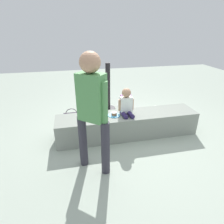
# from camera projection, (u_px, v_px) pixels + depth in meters

# --- Properties ---
(ground_plane) EXTENTS (12.00, 12.00, 0.00)m
(ground_plane) POSITION_uv_depth(u_px,v_px,m) (127.00, 135.00, 3.65)
(ground_plane) COLOR #9AA798
(concrete_ledge) EXTENTS (2.59, 0.53, 0.43)m
(concrete_ledge) POSITION_uv_depth(u_px,v_px,m) (127.00, 125.00, 3.56)
(concrete_ledge) COLOR gray
(concrete_ledge) RESTS_ON ground_plane
(child_seated) EXTENTS (0.28, 0.32, 0.48)m
(child_seated) POSITION_uv_depth(u_px,v_px,m) (126.00, 103.00, 3.39)
(child_seated) COLOR #261C4B
(child_seated) RESTS_ON concrete_ledge
(adult_standing) EXTENTS (0.40, 0.37, 1.65)m
(adult_standing) POSITION_uv_depth(u_px,v_px,m) (92.00, 105.00, 2.40)
(adult_standing) COLOR #2D2B36
(adult_standing) RESTS_ON ground_plane
(cake_plate) EXTENTS (0.22, 0.22, 0.07)m
(cake_plate) POSITION_uv_depth(u_px,v_px,m) (114.00, 114.00, 3.42)
(cake_plate) COLOR #4CA5D8
(cake_plate) RESTS_ON concrete_ledge
(gift_bag) EXTENTS (0.26, 0.12, 0.38)m
(gift_bag) POSITION_uv_depth(u_px,v_px,m) (126.00, 101.00, 4.79)
(gift_bag) COLOR #B259BF
(gift_bag) RESTS_ON ground_plane
(railing_post) EXTENTS (0.36, 0.36, 1.14)m
(railing_post) POSITION_uv_depth(u_px,v_px,m) (108.00, 93.00, 4.57)
(railing_post) COLOR black
(railing_post) RESTS_ON ground_plane
(water_bottle_near_gift) EXTENTS (0.06, 0.06, 0.21)m
(water_bottle_near_gift) POSITION_uv_depth(u_px,v_px,m) (95.00, 105.00, 4.74)
(water_bottle_near_gift) COLOR silver
(water_bottle_near_gift) RESTS_ON ground_plane
(party_cup_red) EXTENTS (0.08, 0.08, 0.09)m
(party_cup_red) POSITION_uv_depth(u_px,v_px,m) (84.00, 113.00, 4.45)
(party_cup_red) COLOR red
(party_cup_red) RESTS_ON ground_plane
(cake_box_white) EXTENTS (0.38, 0.38, 0.14)m
(cake_box_white) POSITION_uv_depth(u_px,v_px,m) (155.00, 111.00, 4.46)
(cake_box_white) COLOR white
(cake_box_white) RESTS_ON ground_plane
(handbag_black_leather) EXTENTS (0.33, 0.15, 0.33)m
(handbag_black_leather) POSITION_uv_depth(u_px,v_px,m) (72.00, 118.00, 4.04)
(handbag_black_leather) COLOR black
(handbag_black_leather) RESTS_ON ground_plane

